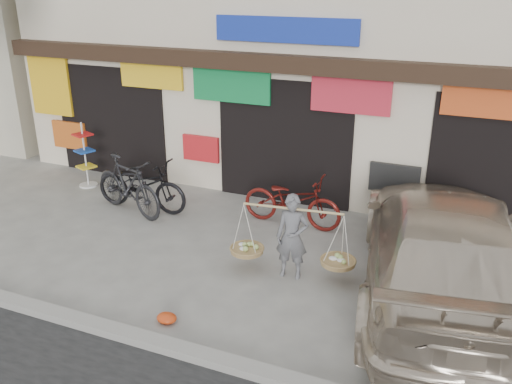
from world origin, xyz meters
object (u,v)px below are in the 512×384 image
at_px(bike_1, 128,185).
at_px(bike_2, 292,200).
at_px(display_rack, 86,161).
at_px(suv, 444,247).
at_px(street_vendor, 292,240).
at_px(bike_0, 141,185).

distance_m(bike_1, bike_2, 3.46).
distance_m(bike_2, display_rack, 5.22).
height_order(bike_2, suv, suv).
distance_m(street_vendor, display_rack, 6.22).
xyz_separation_m(bike_0, suv, (6.22, -1.08, 0.30)).
bearing_deg(bike_0, display_rack, 70.70).
bearing_deg(display_rack, street_vendor, -19.38).
relative_size(bike_0, bike_1, 1.04).
bearing_deg(display_rack, bike_2, -1.87).
height_order(bike_0, suv, suv).
distance_m(bike_0, bike_2, 3.26).
distance_m(bike_0, bike_1, 0.30).
xyz_separation_m(suv, display_rack, (-8.21, 1.75, -0.23)).
xyz_separation_m(bike_0, display_rack, (-1.99, 0.66, 0.07)).
relative_size(bike_0, bike_2, 1.05).
bearing_deg(display_rack, bike_1, -26.59).
relative_size(suv, display_rack, 3.99).
distance_m(suv, display_rack, 8.40).
bearing_deg(bike_2, bike_1, 104.05).
distance_m(street_vendor, bike_0, 4.13).
bearing_deg(bike_0, bike_1, 147.38).
bearing_deg(street_vendor, bike_0, 153.03).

